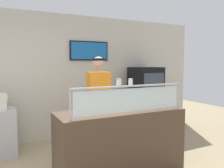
# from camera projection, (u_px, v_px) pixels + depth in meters

# --- Properties ---
(ground_plane) EXTENTS (12.00, 12.00, 0.00)m
(ground_plane) POSITION_uv_depth(u_px,v_px,m) (102.00, 157.00, 4.09)
(ground_plane) COLOR tan
(ground_plane) RESTS_ON ground
(shop_rear_unit) EXTENTS (6.29, 0.13, 2.70)m
(shop_rear_unit) POSITION_uv_depth(u_px,v_px,m) (77.00, 76.00, 5.19)
(shop_rear_unit) COLOR beige
(shop_rear_unit) RESTS_ON ground
(serving_counter) EXTENTS (1.89, 0.70, 0.95)m
(serving_counter) POSITION_uv_depth(u_px,v_px,m) (120.00, 142.00, 3.47)
(serving_counter) COLOR #4C3828
(serving_counter) RESTS_ON ground
(sneeze_guard) EXTENTS (1.71, 0.06, 0.40)m
(sneeze_guard) POSITION_uv_depth(u_px,v_px,m) (131.00, 96.00, 3.15)
(sneeze_guard) COLOR #B2B5BC
(sneeze_guard) RESTS_ON serving_counter
(pizza_tray) EXTENTS (0.44, 0.44, 0.04)m
(pizza_tray) POSITION_uv_depth(u_px,v_px,m) (113.00, 109.00, 3.48)
(pizza_tray) COLOR #9EA0A8
(pizza_tray) RESTS_ON serving_counter
(pizza_server) EXTENTS (0.15, 0.29, 0.01)m
(pizza_server) POSITION_uv_depth(u_px,v_px,m) (113.00, 108.00, 3.46)
(pizza_server) COLOR #ADAFB7
(pizza_server) RESTS_ON pizza_tray
(parmesan_shaker) EXTENTS (0.07, 0.07, 0.10)m
(parmesan_shaker) POSITION_uv_depth(u_px,v_px,m) (119.00, 83.00, 3.05)
(parmesan_shaker) COLOR white
(parmesan_shaker) RESTS_ON sneeze_guard
(pepper_flake_shaker) EXTENTS (0.06, 0.06, 0.09)m
(pepper_flake_shaker) POSITION_uv_depth(u_px,v_px,m) (131.00, 82.00, 3.13)
(pepper_flake_shaker) COLOR white
(pepper_flake_shaker) RESTS_ON sneeze_guard
(worker_figure) EXTENTS (0.41, 0.50, 1.76)m
(worker_figure) POSITION_uv_depth(u_px,v_px,m) (99.00, 101.00, 3.98)
(worker_figure) COLOR #23232D
(worker_figure) RESTS_ON ground
(drink_fridge) EXTENTS (0.65, 0.65, 1.56)m
(drink_fridge) POSITION_uv_depth(u_px,v_px,m) (146.00, 100.00, 5.55)
(drink_fridge) COLOR black
(drink_fridge) RESTS_ON ground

